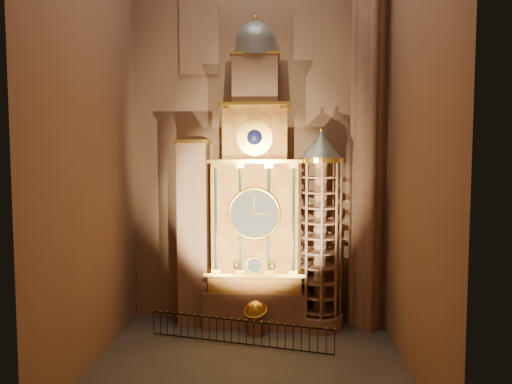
# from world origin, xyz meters

# --- Properties ---
(floor) EXTENTS (14.00, 14.00, 0.00)m
(floor) POSITION_xyz_m (0.00, 0.00, 0.00)
(floor) COLOR #383330
(floor) RESTS_ON ground
(wall_back) EXTENTS (22.00, 0.00, 22.00)m
(wall_back) POSITION_xyz_m (0.00, 6.00, 11.00)
(wall_back) COLOR #845F47
(wall_back) RESTS_ON floor
(wall_left) EXTENTS (0.00, 22.00, 22.00)m
(wall_left) POSITION_xyz_m (-7.00, 0.00, 11.00)
(wall_left) COLOR #845F47
(wall_left) RESTS_ON floor
(wall_right) EXTENTS (0.00, 22.00, 22.00)m
(wall_right) POSITION_xyz_m (7.00, 0.00, 11.00)
(wall_right) COLOR #845F47
(wall_right) RESTS_ON floor
(astronomical_clock) EXTENTS (5.60, 2.41, 16.70)m
(astronomical_clock) POSITION_xyz_m (0.00, 4.96, 6.68)
(astronomical_clock) COLOR #8C634C
(astronomical_clock) RESTS_ON floor
(portrait_tower) EXTENTS (1.80, 1.60, 10.20)m
(portrait_tower) POSITION_xyz_m (-3.40, 4.98, 5.15)
(portrait_tower) COLOR #8C634C
(portrait_tower) RESTS_ON floor
(stair_turret) EXTENTS (2.50, 2.50, 10.80)m
(stair_turret) POSITION_xyz_m (3.50, 4.70, 5.27)
(stair_turret) COLOR #8C634C
(stair_turret) RESTS_ON floor
(gothic_pier) EXTENTS (2.04, 2.04, 22.00)m
(gothic_pier) POSITION_xyz_m (6.10, 5.00, 11.00)
(gothic_pier) COLOR #8C634C
(gothic_pier) RESTS_ON floor
(stained_glass_window) EXTENTS (2.20, 0.14, 5.20)m
(stained_glass_window) POSITION_xyz_m (-3.20, 5.92, 16.50)
(stained_glass_window) COLOR navy
(stained_glass_window) RESTS_ON wall_back
(celestial_globe) EXTENTS (1.59, 1.55, 1.80)m
(celestial_globe) POSITION_xyz_m (0.09, 3.53, 1.08)
(celestial_globe) COLOR #8C634C
(celestial_globe) RESTS_ON floor
(iron_railing) EXTENTS (9.11, 2.16, 1.23)m
(iron_railing) POSITION_xyz_m (-0.65, 2.04, 0.67)
(iron_railing) COLOR black
(iron_railing) RESTS_ON floor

